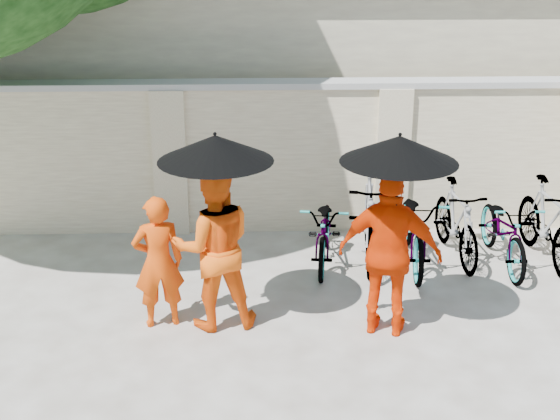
{
  "coord_description": "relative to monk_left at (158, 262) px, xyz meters",
  "views": [
    {
      "loc": [
        0.15,
        -6.96,
        4.15
      ],
      "look_at": [
        0.41,
        1.01,
        1.1
      ],
      "focal_mm": 50.0,
      "sensor_mm": 36.0,
      "label": 1
    }
  ],
  "objects": [
    {
      "name": "ground",
      "position": [
        0.88,
        -0.49,
        -0.73
      ],
      "size": [
        80.0,
        80.0,
        0.0
      ],
      "primitive_type": "plane",
      "color": "beige"
    },
    {
      "name": "compound_wall",
      "position": [
        1.88,
        2.71,
        0.27
      ],
      "size": [
        20.0,
        0.3,
        2.0
      ],
      "primitive_type": "cube",
      "color": "beige",
      "rests_on": "ground"
    },
    {
      "name": "building_behind",
      "position": [
        2.88,
        6.51,
        0.87
      ],
      "size": [
        14.0,
        6.0,
        3.2
      ],
      "primitive_type": "cube",
      "color": "beige",
      "rests_on": "ground"
    },
    {
      "name": "monk_left",
      "position": [
        0.0,
        0.0,
        0.0
      ],
      "size": [
        0.6,
        0.46,
        1.46
      ],
      "primitive_type": "imported",
      "rotation": [
        0.0,
        0.0,
        3.38
      ],
      "color": "#E54508",
      "rests_on": "ground"
    },
    {
      "name": "monk_center",
      "position": [
        0.59,
        -0.02,
        0.17
      ],
      "size": [
        0.97,
        0.81,
        1.81
      ],
      "primitive_type": "imported",
      "rotation": [
        0.0,
        0.0,
        3.3
      ],
      "color": "#FF5D0D",
      "rests_on": "ground"
    },
    {
      "name": "parasol_center",
      "position": [
        0.64,
        -0.1,
        1.26
      ],
      "size": [
        1.16,
        1.16,
        1.1
      ],
      "color": "black",
      "rests_on": "ground"
    },
    {
      "name": "monk_right",
      "position": [
        2.39,
        -0.24,
        0.17
      ],
      "size": [
        1.14,
        0.72,
        1.8
      ],
      "primitive_type": "imported",
      "rotation": [
        0.0,
        0.0,
        2.85
      ],
      "color": "#ED3502",
      "rests_on": "ground"
    },
    {
      "name": "parasol_right",
      "position": [
        2.41,
        -0.32,
        1.3
      ],
      "size": [
        1.15,
        1.15,
        1.14
      ],
      "color": "black",
      "rests_on": "ground"
    },
    {
      "name": "bike_0",
      "position": [
        1.89,
        1.51,
        -0.3
      ],
      "size": [
        0.79,
        1.71,
        0.87
      ],
      "primitive_type": "imported",
      "rotation": [
        0.0,
        0.0,
        -0.13
      ],
      "color": "#9B9AA6",
      "rests_on": "ground"
    },
    {
      "name": "bike_1",
      "position": [
        2.45,
        1.6,
        -0.17
      ],
      "size": [
        0.74,
        1.92,
        1.12
      ],
      "primitive_type": "imported",
      "rotation": [
        0.0,
        0.0,
        -0.11
      ],
      "color": "#9B9AA6",
      "rests_on": "ground"
    },
    {
      "name": "bike_2",
      "position": [
        3.0,
        1.45,
        -0.24
      ],
      "size": [
        0.8,
        1.9,
        0.97
      ],
      "primitive_type": "imported",
      "rotation": [
        0.0,
        0.0,
        -0.08
      ],
      "color": "#9B9AA6",
      "rests_on": "ground"
    },
    {
      "name": "bike_3",
      "position": [
        3.56,
        1.6,
        -0.23
      ],
      "size": [
        0.6,
        1.69,
        0.99
      ],
      "primitive_type": "imported",
      "rotation": [
        0.0,
        0.0,
        0.08
      ],
      "color": "#9B9AA6",
      "rests_on": "ground"
    },
    {
      "name": "bike_4",
      "position": [
        4.11,
        1.4,
        -0.28
      ],
      "size": [
        0.61,
        1.72,
        0.9
      ],
      "primitive_type": "imported",
      "rotation": [
        0.0,
        0.0,
        0.01
      ],
      "color": "#9B9AA6",
      "rests_on": "ground"
    },
    {
      "name": "bike_5",
      "position": [
        4.67,
        1.45,
        -0.2
      ],
      "size": [
        0.62,
        1.78,
        1.05
      ],
      "primitive_type": "imported",
      "rotation": [
        0.0,
        0.0,
        0.07
      ],
      "color": "#9B9AA6",
      "rests_on": "ground"
    }
  ]
}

